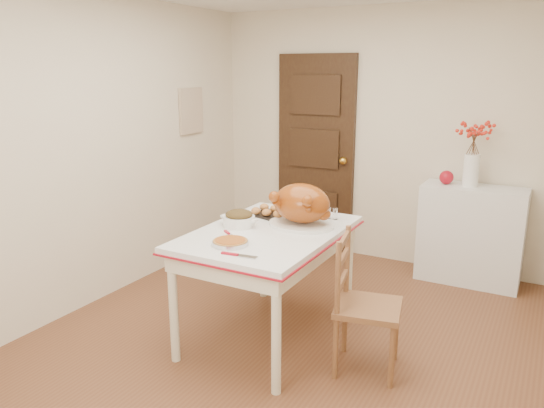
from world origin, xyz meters
The scene contains 19 objects.
floor centered at (0.00, 0.00, 0.00)m, with size 3.50×4.00×0.00m, color brown.
wall_back centered at (0.00, 2.00, 1.25)m, with size 3.50×0.00×2.50m, color beige.
wall_front centered at (0.00, -2.00, 1.25)m, with size 3.50×0.00×2.50m, color beige.
wall_left centered at (-1.75, 0.00, 1.25)m, with size 0.00×4.00×2.50m, color beige.
door_back centered at (-0.70, 1.97, 1.03)m, with size 0.85×0.06×2.06m, color black.
photo_board centered at (-1.73, 1.20, 1.50)m, with size 0.03×0.35×0.45m, color beige.
sideboard centered at (0.94, 1.78, 0.45)m, with size 0.89×0.40×0.89m, color silver.
kitchen_table centered at (-0.16, -0.02, 0.41)m, with size 0.93×1.35×0.81m, color white, non-canonical shape.
chair_oak centered at (0.61, -0.09, 0.46)m, with size 0.40×0.40×0.91m, color brown, non-canonical shape.
berry_vase centered at (0.89, 1.78, 1.19)m, with size 0.31×0.31×0.60m, color white, non-canonical shape.
apple centered at (0.68, 1.78, 0.95)m, with size 0.13×0.13×0.13m, color maroon.
turkey_platter centered at (-0.01, 0.19, 0.96)m, with size 0.48×0.39×0.30m, color brown, non-canonical shape.
pumpkin_pie centered at (-0.23, -0.41, 0.84)m, with size 0.23×0.23×0.05m, color #9F4C18.
stuffing_dish centered at (-0.40, -0.02, 0.87)m, with size 0.29×0.23×0.11m, color #443317, non-canonical shape.
rolls_tray centered at (-0.33, 0.32, 0.85)m, with size 0.27×0.21×0.07m, color #B66F2F, non-canonical shape.
pie_server centered at (-0.07, -0.56, 0.82)m, with size 0.23×0.07×0.01m, color silver, non-canonical shape.
carving_knife centered at (-0.33, -0.25, 0.82)m, with size 0.23×0.05×0.01m, color silver, non-canonical shape.
drinking_glass centered at (-0.14, 0.55, 0.86)m, with size 0.06×0.06×0.11m, color white.
shaker_pair centered at (0.11, 0.47, 0.86)m, with size 0.09×0.04×0.09m, color white, non-canonical shape.
Camera 1 is at (1.55, -3.09, 1.91)m, focal length 34.82 mm.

